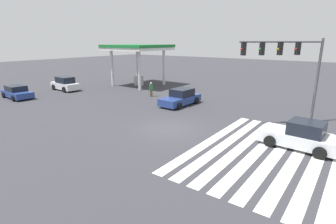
{
  "coord_description": "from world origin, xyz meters",
  "views": [
    {
      "loc": [
        -13.95,
        -10.34,
        5.96
      ],
      "look_at": [
        0.0,
        0.0,
        1.2
      ],
      "focal_mm": 28.0,
      "sensor_mm": 36.0,
      "label": 1
    }
  ],
  "objects_px": {
    "car_1": "(301,136)",
    "car_4": "(65,84)",
    "car_3": "(181,98)",
    "pedestrian": "(151,89)",
    "car_2": "(17,92)",
    "traffic_signal_mast": "(289,60)"
  },
  "relations": [
    {
      "from": "car_1",
      "to": "pedestrian",
      "type": "distance_m",
      "value": 17.05
    },
    {
      "from": "car_2",
      "to": "pedestrian",
      "type": "relative_size",
      "value": 2.74
    },
    {
      "from": "car_3",
      "to": "pedestrian",
      "type": "bearing_deg",
      "value": -102.35
    },
    {
      "from": "car_2",
      "to": "car_1",
      "type": "bearing_deg",
      "value": 10.54
    },
    {
      "from": "traffic_signal_mast",
      "to": "pedestrian",
      "type": "relative_size",
      "value": 3.87
    },
    {
      "from": "pedestrian",
      "to": "car_2",
      "type": "bearing_deg",
      "value": -96.69
    },
    {
      "from": "car_2",
      "to": "car_4",
      "type": "height_order",
      "value": "car_4"
    },
    {
      "from": "traffic_signal_mast",
      "to": "car_3",
      "type": "xyz_separation_m",
      "value": [
        0.3,
        9.29,
        -3.96
      ]
    },
    {
      "from": "car_3",
      "to": "pedestrian",
      "type": "height_order",
      "value": "pedestrian"
    },
    {
      "from": "car_2",
      "to": "car_4",
      "type": "bearing_deg",
      "value": 93.18
    },
    {
      "from": "car_1",
      "to": "pedestrian",
      "type": "relative_size",
      "value": 2.68
    },
    {
      "from": "car_1",
      "to": "car_3",
      "type": "bearing_deg",
      "value": -18.85
    },
    {
      "from": "traffic_signal_mast",
      "to": "car_4",
      "type": "height_order",
      "value": "traffic_signal_mast"
    },
    {
      "from": "car_4",
      "to": "car_2",
      "type": "bearing_deg",
      "value": 93.59
    },
    {
      "from": "traffic_signal_mast",
      "to": "pedestrian",
      "type": "distance_m",
      "value": 14.6
    },
    {
      "from": "car_1",
      "to": "car_2",
      "type": "distance_m",
      "value": 27.24
    },
    {
      "from": "pedestrian",
      "to": "car_1",
      "type": "bearing_deg",
      "value": 23.78
    },
    {
      "from": "car_3",
      "to": "pedestrian",
      "type": "xyz_separation_m",
      "value": [
        1.23,
        4.73,
        0.19
      ]
    },
    {
      "from": "traffic_signal_mast",
      "to": "car_4",
      "type": "xyz_separation_m",
      "value": [
        -1.87,
        25.0,
        -3.88
      ]
    },
    {
      "from": "car_1",
      "to": "pedestrian",
      "type": "height_order",
      "value": "car_1"
    },
    {
      "from": "car_1",
      "to": "car_4",
      "type": "xyz_separation_m",
      "value": [
        2.44,
        27.0,
        0.05
      ]
    },
    {
      "from": "traffic_signal_mast",
      "to": "car_1",
      "type": "relative_size",
      "value": 1.45
    }
  ]
}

